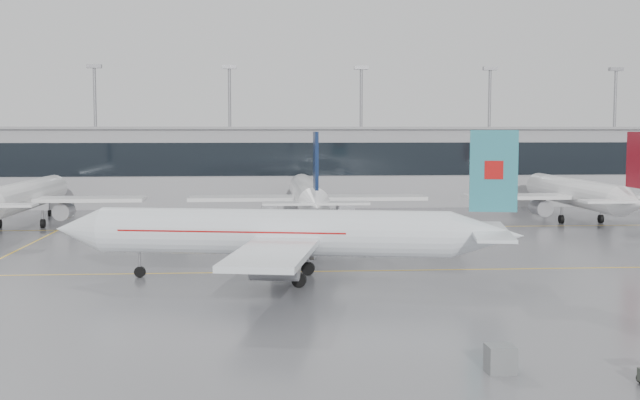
{
  "coord_description": "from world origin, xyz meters",
  "views": [
    {
      "loc": [
        -5.71,
        -66.65,
        11.9
      ],
      "look_at": [
        0.0,
        12.0,
        5.0
      ],
      "focal_mm": 45.0,
      "sensor_mm": 36.0,
      "label": 1
    }
  ],
  "objects": [
    {
      "name": "taxi_line_cross",
      "position": [
        -30.0,
        15.0,
        0.01
      ],
      "size": [
        0.25,
        60.0,
        0.01
      ],
      "primitive_type": "cube",
      "color": "yellow",
      "rests_on": "ground"
    },
    {
      "name": "light_masts",
      "position": [
        0.0,
        68.0,
        13.34
      ],
      "size": [
        156.4,
        1.0,
        22.6
      ],
      "color": "gray",
      "rests_on": "ground"
    },
    {
      "name": "air_canada_jet",
      "position": [
        -3.67,
        -4.0,
        3.78
      ],
      "size": [
        37.4,
        30.5,
        11.9
      ],
      "rotation": [
        0.0,
        0.0,
        2.95
      ],
      "color": "white",
      "rests_on": "ground"
    },
    {
      "name": "terminal_glass",
      "position": [
        0.0,
        54.45,
        7.5
      ],
      "size": [
        180.0,
        0.2,
        5.0
      ],
      "primitive_type": "cube",
      "color": "black",
      "rests_on": "ground"
    },
    {
      "name": "taxi_line_main",
      "position": [
        0.0,
        0.0,
        0.01
      ],
      "size": [
        120.0,
        0.25,
        0.01
      ],
      "primitive_type": "cube",
      "color": "yellow",
      "rests_on": "ground"
    },
    {
      "name": "gse_unit",
      "position": [
        5.92,
        -28.89,
        0.68
      ],
      "size": [
        1.39,
        1.29,
        1.37
      ],
      "primitive_type": "cube",
      "rotation": [
        0.0,
        0.0,
        0.02
      ],
      "color": "slate",
      "rests_on": "ground"
    },
    {
      "name": "terminal",
      "position": [
        0.0,
        62.0,
        6.0
      ],
      "size": [
        180.0,
        15.0,
        12.0
      ],
      "primitive_type": "cube",
      "color": "#949397",
      "rests_on": "ground"
    },
    {
      "name": "parked_jet_d",
      "position": [
        35.0,
        33.69,
        3.71
      ],
      "size": [
        29.64,
        36.96,
        11.72
      ],
      "rotation": [
        0.0,
        0.0,
        1.57
      ],
      "color": "white",
      "rests_on": "ground"
    },
    {
      "name": "parked_jet_c",
      "position": [
        -0.0,
        33.69,
        3.71
      ],
      "size": [
        29.64,
        36.96,
        11.72
      ],
      "rotation": [
        0.0,
        0.0,
        1.57
      ],
      "color": "white",
      "rests_on": "ground"
    },
    {
      "name": "ground",
      "position": [
        0.0,
        0.0,
        0.0
      ],
      "size": [
        320.0,
        320.0,
        0.0
      ],
      "primitive_type": "plane",
      "color": "slate",
      "rests_on": "ground"
    },
    {
      "name": "parked_jet_b",
      "position": [
        -35.0,
        33.69,
        3.71
      ],
      "size": [
        29.64,
        36.96,
        11.72
      ],
      "rotation": [
        0.0,
        0.0,
        1.57
      ],
      "color": "white",
      "rests_on": "ground"
    },
    {
      "name": "taxi_line_north",
      "position": [
        0.0,
        30.0,
        0.01
      ],
      "size": [
        120.0,
        0.25,
        0.01
      ],
      "primitive_type": "cube",
      "color": "yellow",
      "rests_on": "ground"
    },
    {
      "name": "terminal_roof",
      "position": [
        0.0,
        62.0,
        12.2
      ],
      "size": [
        182.0,
        16.0,
        0.4
      ],
      "primitive_type": "cube",
      "color": "gray",
      "rests_on": "ground"
    }
  ]
}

